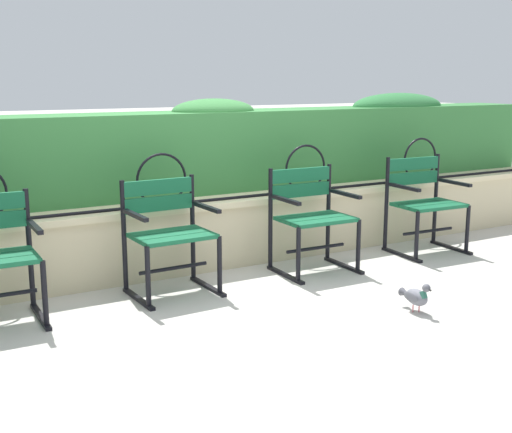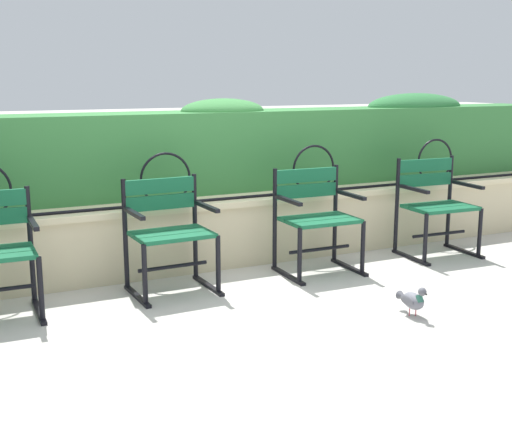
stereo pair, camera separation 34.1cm
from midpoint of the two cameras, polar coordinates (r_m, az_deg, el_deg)
ground_plane at (r=4.99m, az=2.53°, el=-6.45°), size 60.00×60.00×0.00m
stone_wall at (r=5.63m, az=-1.48°, el=-1.30°), size 7.91×0.41×0.57m
iron_arch_fence at (r=5.33m, az=-4.93°, el=2.86°), size 7.36×0.02×0.42m
hedge_row at (r=5.96m, az=-2.86°, el=5.88°), size 7.75×0.57×0.84m
park_chair_centre_left at (r=4.94m, az=-5.51°, el=-1.16°), size 0.61×0.54×0.83m
park_chair_centre_right at (r=5.45m, az=6.87°, el=0.06°), size 0.62×0.53×0.84m
park_chair_rightmost at (r=6.20m, az=16.52°, el=1.10°), size 0.65×0.55×0.86m
pigeon_near_chairs at (r=4.63m, az=15.28°, el=-6.86°), size 0.11×0.29×0.22m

